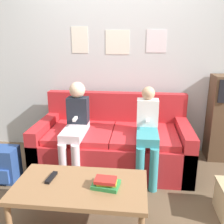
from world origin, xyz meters
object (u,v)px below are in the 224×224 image
couch (113,143)px  person_left (75,124)px  tv_remote (51,177)px  backpack (6,165)px  coffee_table (80,189)px  person_right (147,130)px

couch → person_left: 0.56m
couch → tv_remote: couch is taller
couch → backpack: bearing=-155.9°
coffee_table → person_left: bearing=106.2°
person_left → tv_remote: person_left is taller
coffee_table → person_right: 1.08m
person_left → backpack: size_ratio=2.71×
person_right → backpack: person_right is taller
person_right → backpack: 1.60m
couch → coffee_table: couch is taller
couch → backpack: couch is taller
tv_remote → backpack: tv_remote is taller
person_right → tv_remote: person_right is taller
tv_remote → backpack: size_ratio=0.45×
person_left → person_right: size_ratio=1.04×
couch → backpack: size_ratio=4.68×
couch → person_right: person_right is taller
coffee_table → person_right: (0.55, 0.91, 0.19)m
coffee_table → backpack: size_ratio=2.72×
coffee_table → backpack: 1.18m
person_left → tv_remote: bearing=-89.4°
person_right → person_left: bearing=179.1°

